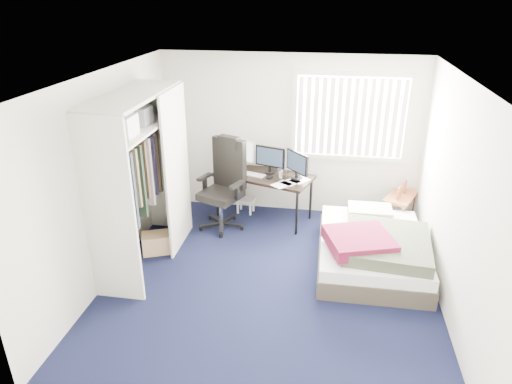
{
  "coord_description": "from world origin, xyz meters",
  "views": [
    {
      "loc": [
        0.61,
        -4.71,
        3.33
      ],
      "look_at": [
        -0.24,
        0.4,
        1.02
      ],
      "focal_mm": 32.0,
      "sensor_mm": 36.0,
      "label": 1
    }
  ],
  "objects_px": {
    "office_chair": "(224,193)",
    "bed": "(373,248)",
    "nightstand": "(401,198)",
    "desk": "(265,172)"
  },
  "relations": [
    {
      "from": "desk",
      "to": "bed",
      "type": "bearing_deg",
      "value": -36.51
    },
    {
      "from": "nightstand",
      "to": "bed",
      "type": "distance_m",
      "value": 1.38
    },
    {
      "from": "bed",
      "to": "desk",
      "type": "bearing_deg",
      "value": 143.49
    },
    {
      "from": "desk",
      "to": "bed",
      "type": "distance_m",
      "value": 2.05
    },
    {
      "from": "nightstand",
      "to": "bed",
      "type": "height_order",
      "value": "nightstand"
    },
    {
      "from": "office_chair",
      "to": "bed",
      "type": "xyz_separation_m",
      "value": [
        2.15,
        -0.8,
        -0.27
      ]
    },
    {
      "from": "office_chair",
      "to": "nightstand",
      "type": "xyz_separation_m",
      "value": [
        2.64,
        0.48,
        -0.1
      ]
    },
    {
      "from": "nightstand",
      "to": "bed",
      "type": "xyz_separation_m",
      "value": [
        -0.49,
        -1.28,
        -0.17
      ]
    },
    {
      "from": "bed",
      "to": "office_chair",
      "type": "bearing_deg",
      "value": 159.58
    },
    {
      "from": "nightstand",
      "to": "bed",
      "type": "bearing_deg",
      "value": -110.92
    }
  ]
}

